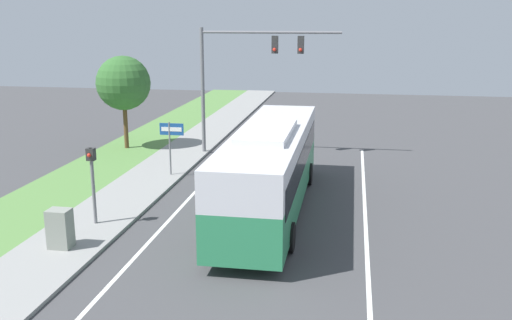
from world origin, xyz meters
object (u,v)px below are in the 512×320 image
(signal_gantry, at_px, (243,64))
(street_sign, at_px, (171,138))
(pedestrian_signal, at_px, (92,173))
(utility_cabinet, at_px, (60,229))
(bus, at_px, (271,164))

(signal_gantry, bearing_deg, street_sign, -116.97)
(signal_gantry, bearing_deg, pedestrian_signal, -105.31)
(signal_gantry, distance_m, pedestrian_signal, 12.47)
(street_sign, relative_size, utility_cabinet, 2.05)
(pedestrian_signal, relative_size, street_sign, 1.10)
(pedestrian_signal, xyz_separation_m, utility_cabinet, (-0.11, -2.28, -1.22))
(bus, height_order, street_sign, bus)
(bus, xyz_separation_m, pedestrian_signal, (-5.97, -2.72, 0.10))
(bus, height_order, utility_cabinet, bus)
(bus, relative_size, utility_cabinet, 9.70)
(signal_gantry, height_order, utility_cabinet, signal_gantry)
(signal_gantry, distance_m, street_sign, 6.32)
(street_sign, bearing_deg, pedestrian_signal, -95.87)
(signal_gantry, height_order, pedestrian_signal, signal_gantry)
(pedestrian_signal, bearing_deg, bus, 24.53)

